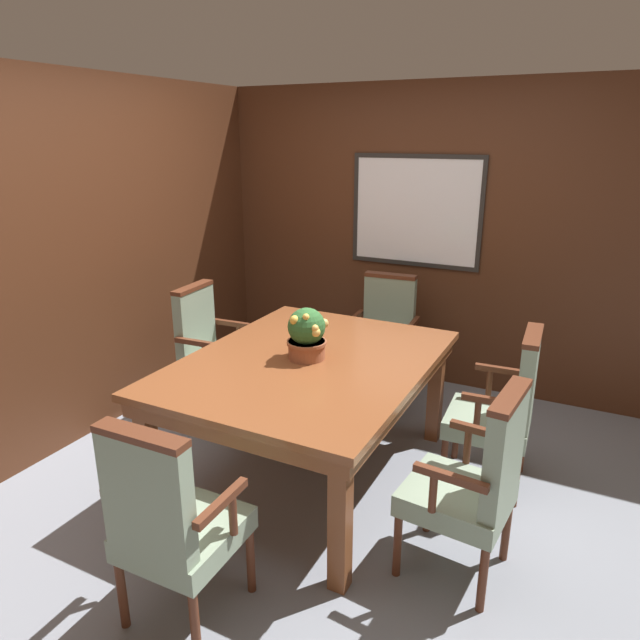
% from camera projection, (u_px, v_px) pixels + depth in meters
% --- Properties ---
extents(ground_plane, '(14.00, 14.00, 0.00)m').
position_uv_depth(ground_plane, '(296.00, 483.00, 3.52)').
color(ground_plane, gray).
extents(wall_back, '(7.20, 0.08, 2.45)m').
position_uv_depth(wall_back, '(406.00, 237.00, 4.78)').
color(wall_back, '#4C2816').
rests_on(wall_back, ground_plane).
extents(wall_left, '(0.06, 7.20, 2.45)m').
position_uv_depth(wall_left, '(80.00, 262.00, 3.85)').
color(wall_left, '#4C2816').
rests_on(wall_left, ground_plane).
extents(dining_table, '(1.36, 1.76, 0.78)m').
position_uv_depth(dining_table, '(309.00, 373.00, 3.41)').
color(dining_table, brown).
rests_on(dining_table, ground_plane).
extents(chair_head_near, '(0.51, 0.49, 1.00)m').
position_uv_depth(chair_head_near, '(171.00, 520.00, 2.36)').
color(chair_head_near, '#562B19').
rests_on(chair_head_near, ground_plane).
extents(chair_head_far, '(0.53, 0.51, 1.00)m').
position_uv_depth(chair_head_far, '(385.00, 334.00, 4.55)').
color(chair_head_far, '#562B19').
rests_on(chair_head_far, ground_plane).
extents(chair_right_near, '(0.52, 0.53, 1.00)m').
position_uv_depth(chair_right_near, '(475.00, 480.00, 2.64)').
color(chair_right_near, '#562B19').
rests_on(chair_right_near, ground_plane).
extents(chair_right_far, '(0.50, 0.52, 1.00)m').
position_uv_depth(chair_right_far, '(503.00, 406.00, 3.36)').
color(chair_right_far, '#562B19').
rests_on(chair_right_far, ground_plane).
extents(chair_left_far, '(0.51, 0.52, 1.00)m').
position_uv_depth(chair_left_far, '(210.00, 348.00, 4.26)').
color(chair_left_far, '#562B19').
rests_on(chair_left_far, ground_plane).
extents(potted_plant, '(0.24, 0.24, 0.31)m').
position_uv_depth(potted_plant, '(307.00, 334.00, 3.35)').
color(potted_plant, '#9E5638').
rests_on(potted_plant, dining_table).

